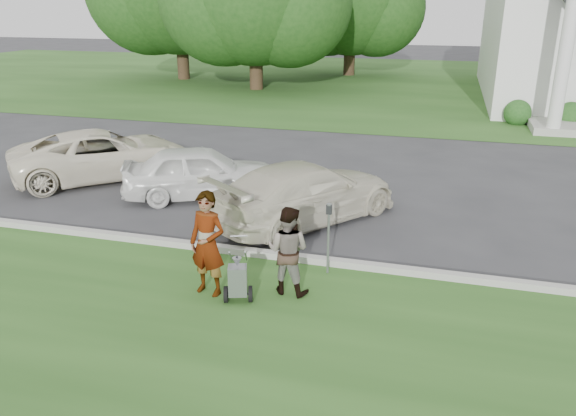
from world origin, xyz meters
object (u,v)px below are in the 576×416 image
at_px(striping_cart, 238,281).
at_px(car_a, 103,155).
at_px(person_right, 288,251).
at_px(car_c, 306,192).
at_px(parking_meter_near, 329,230).
at_px(car_b, 201,172).
at_px(tree_back, 351,2).
at_px(person_left, 208,245).

bearing_deg(striping_cart, car_a, 119.64).
bearing_deg(striping_cart, person_right, 18.73).
relative_size(person_right, car_c, 0.33).
bearing_deg(parking_meter_near, car_b, 139.79).
bearing_deg(car_a, striping_cart, -175.19).
height_order(tree_back, striping_cart, tree_back).
distance_m(car_b, car_c, 3.13).
distance_m(parking_meter_near, car_b, 5.31).
bearing_deg(car_c, person_left, 113.56).
distance_m(person_right, parking_meter_near, 1.03).
bearing_deg(car_b, person_left, -179.38).
bearing_deg(person_left, striping_cart, -2.69).
relative_size(striping_cart, person_left, 0.55).
bearing_deg(car_c, car_a, 20.16).
distance_m(person_left, car_b, 5.22).
relative_size(person_left, car_a, 0.37).
height_order(person_right, parking_meter_near, person_right).
bearing_deg(striping_cart, tree_back, 78.50).
xyz_separation_m(car_a, car_c, (6.37, -1.69, -0.00)).
bearing_deg(person_right, person_left, 23.08).
height_order(person_left, car_c, person_left).
relative_size(striping_cart, car_a, 0.21).
xyz_separation_m(striping_cart, person_left, (-0.58, 0.14, 0.54)).
distance_m(car_a, car_b, 3.47).
relative_size(car_a, car_b, 1.26).
relative_size(person_right, car_b, 0.40).
bearing_deg(car_a, person_left, -177.28).
height_order(striping_cart, person_right, person_right).
distance_m(tree_back, car_a, 26.01).
relative_size(person_left, parking_meter_near, 1.33).
height_order(striping_cart, car_b, car_b).
bearing_deg(person_right, car_a, -30.53).
xyz_separation_m(person_right, car_a, (-6.90, 5.11, -0.10)).
height_order(parking_meter_near, car_a, parking_meter_near).
height_order(person_right, car_a, person_right).
bearing_deg(person_right, striping_cart, 42.64).
xyz_separation_m(person_left, car_a, (-5.60, 5.51, -0.23)).
xyz_separation_m(striping_cart, car_c, (0.20, 3.96, 0.31)).
bearing_deg(parking_meter_near, striping_cart, -131.14).
bearing_deg(car_c, car_b, 18.47).
bearing_deg(striping_cart, person_left, 148.55).
distance_m(person_left, car_c, 3.90).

